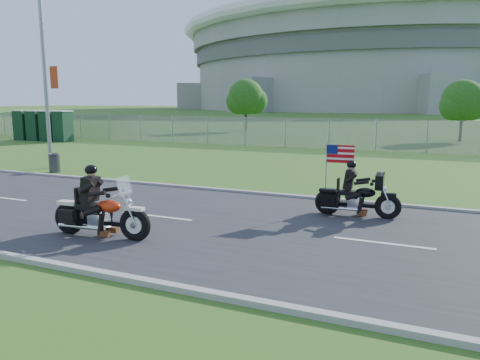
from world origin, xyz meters
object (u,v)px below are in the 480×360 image
at_px(porta_toilet_a, 63,127).
at_px(porta_toilet_b, 49,126).
at_px(porta_toilet_c, 36,126).
at_px(motorcycle_follow, 357,198).
at_px(streetlight, 47,46).
at_px(motorcycle_lead, 99,215).
at_px(trash_can, 54,163).
at_px(porta_toilet_d, 23,126).

distance_m(porta_toilet_a, porta_toilet_b, 1.40).
bearing_deg(porta_toilet_c, porta_toilet_a, 0.00).
relative_size(porta_toilet_b, porta_toilet_c, 1.00).
bearing_deg(motorcycle_follow, streetlight, 161.32).
bearing_deg(motorcycle_follow, porta_toilet_c, 148.14).
relative_size(motorcycle_lead, trash_can, 3.17).
relative_size(porta_toilet_d, motorcycle_follow, 0.99).
height_order(streetlight, porta_toilet_b, streetlight).
distance_m(porta_toilet_a, porta_toilet_c, 2.80).
xyz_separation_m(motorcycle_follow, trash_can, (-13.77, 2.73, -0.13)).
height_order(porta_toilet_c, porta_toilet_d, same).
height_order(streetlight, porta_toilet_c, streetlight).
relative_size(porta_toilet_c, porta_toilet_d, 1.00).
xyz_separation_m(porta_toilet_a, porta_toilet_c, (-2.80, 0.00, 0.00)).
height_order(porta_toilet_a, motorcycle_follow, porta_toilet_a).
bearing_deg(trash_can, porta_toilet_c, 139.51).
distance_m(porta_toilet_a, motorcycle_lead, 27.58).
xyz_separation_m(porta_toilet_d, trash_can, (15.43, -11.98, -0.74)).
relative_size(motorcycle_lead, motorcycle_follow, 1.11).
bearing_deg(porta_toilet_a, motorcycle_lead, -43.89).
bearing_deg(motorcycle_follow, motorcycle_lead, -143.23).
bearing_deg(porta_toilet_b, porta_toilet_d, 180.00).
height_order(porta_toilet_a, trash_can, porta_toilet_a).
height_order(porta_toilet_a, motorcycle_lead, porta_toilet_a).
bearing_deg(motorcycle_lead, porta_toilet_a, 130.73).
distance_m(streetlight, motorcycle_follow, 16.30).
xyz_separation_m(porta_toilet_b, motorcycle_follow, (26.39, -14.71, -0.61)).
distance_m(porta_toilet_d, trash_can, 19.54).
relative_size(streetlight, porta_toilet_b, 4.35).
distance_m(porta_toilet_b, trash_can, 17.42).
xyz_separation_m(streetlight, porta_toilet_a, (-10.02, 10.78, -4.49)).
height_order(porta_toilet_c, trash_can, porta_toilet_c).
xyz_separation_m(porta_toilet_d, motorcycle_follow, (29.19, -14.71, -0.61)).
bearing_deg(porta_toilet_c, streetlight, -40.06).
relative_size(porta_toilet_a, trash_can, 2.83).
relative_size(porta_toilet_c, trash_can, 2.83).
xyz_separation_m(motorcycle_lead, motorcycle_follow, (5.12, 4.41, -0.01)).
distance_m(porta_toilet_a, trash_can, 16.43).
xyz_separation_m(porta_toilet_b, porta_toilet_d, (-2.80, 0.00, 0.00)).
height_order(porta_toilet_b, porta_toilet_d, same).
height_order(porta_toilet_b, trash_can, porta_toilet_b).
height_order(streetlight, trash_can, streetlight).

